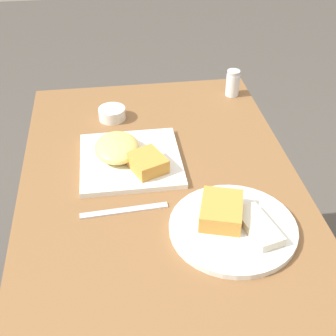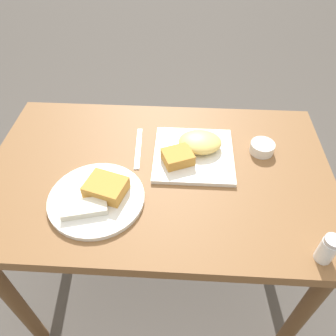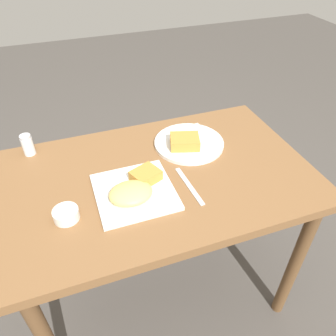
{
  "view_description": "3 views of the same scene",
  "coord_description": "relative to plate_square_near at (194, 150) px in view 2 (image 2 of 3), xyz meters",
  "views": [
    {
      "loc": [
        0.86,
        -0.11,
        1.46
      ],
      "look_at": [
        -0.03,
        0.02,
        0.78
      ],
      "focal_mm": 50.0,
      "sensor_mm": 36.0,
      "label": 1
    },
    {
      "loc": [
        -0.07,
        0.71,
        1.49
      ],
      "look_at": [
        -0.03,
        0.03,
        0.8
      ],
      "focal_mm": 35.0,
      "sensor_mm": 36.0,
      "label": 2
    },
    {
      "loc": [
        -0.27,
        -0.84,
        1.51
      ],
      "look_at": [
        0.03,
        -0.02,
        0.78
      ],
      "focal_mm": 35.0,
      "sensor_mm": 36.0,
      "label": 3
    }
  ],
  "objects": [
    {
      "name": "ground_plane",
      "position": [
        0.11,
        0.07,
        -0.77
      ],
      "size": [
        8.0,
        8.0,
        0.0
      ],
      "primitive_type": "plane",
      "color": "#4C4742"
    },
    {
      "name": "dining_table",
      "position": [
        0.11,
        0.07,
        -0.12
      ],
      "size": [
        1.09,
        0.68,
        0.75
      ],
      "color": "brown",
      "rests_on": "ground_plane"
    },
    {
      "name": "plate_square_near",
      "position": [
        0.0,
        0.0,
        0.0
      ],
      "size": [
        0.26,
        0.26,
        0.06
      ],
      "color": "white",
      "rests_on": "dining_table"
    },
    {
      "name": "plate_oval_far",
      "position": [
        0.27,
        0.2,
        -0.01
      ],
      "size": [
        0.27,
        0.27,
        0.05
      ],
      "color": "white",
      "rests_on": "dining_table"
    },
    {
      "name": "sauce_ramekin",
      "position": [
        -0.22,
        -0.03,
        -0.0
      ],
      "size": [
        0.08,
        0.08,
        0.03
      ],
      "color": "white",
      "rests_on": "dining_table"
    },
    {
      "name": "salt_shaker",
      "position": [
        -0.32,
        0.36,
        0.01
      ],
      "size": [
        0.04,
        0.04,
        0.08
      ],
      "color": "white",
      "rests_on": "dining_table"
    },
    {
      "name": "butter_knife",
      "position": [
        0.19,
        -0.02,
        -0.02
      ],
      "size": [
        0.03,
        0.2,
        0.0
      ],
      "rotation": [
        0.0,
        0.0,
        1.63
      ],
      "color": "silver",
      "rests_on": "dining_table"
    }
  ]
}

